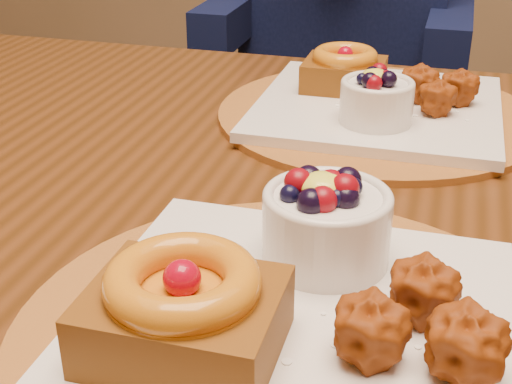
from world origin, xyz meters
TOP-DOWN VIEW (x-y plane):
  - dining_table at (-0.00, -0.02)m, footprint 1.60×0.90m
  - place_setting_near at (-0.01, -0.23)m, footprint 0.38×0.38m
  - place_setting_far at (-0.00, 0.20)m, footprint 0.38×0.38m
  - chair_far at (-0.12, 0.77)m, footprint 0.46×0.46m

SIDE VIEW (x-z plane):
  - chair_far at x=-0.12m, z-range 0.05..0.90m
  - dining_table at x=0.00m, z-range 0.30..1.06m
  - place_setting_far at x=0.00m, z-range 0.74..0.82m
  - place_setting_near at x=-0.01m, z-range 0.74..0.83m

